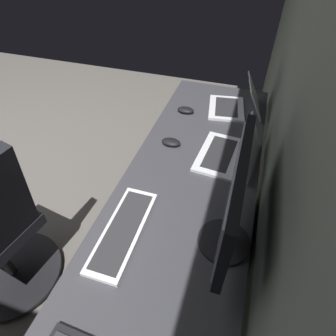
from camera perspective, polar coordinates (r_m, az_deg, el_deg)
name	(u,v)px	position (r m, az deg, el deg)	size (l,w,h in m)	color
wall_back	(322,75)	(0.99, 29.07, 16.27)	(4.62, 0.10, 2.60)	slate
desk	(179,217)	(1.25, 2.21, -10.03)	(2.32, 0.62, 0.73)	#38383D
drawer_pedestal	(185,246)	(1.54, 3.51, -15.60)	(0.40, 0.51, 0.69)	#38383D
monitor_primary	(233,202)	(0.93, 13.18, -6.75)	(0.50, 0.20, 0.42)	black
laptop_leftmost	(237,103)	(1.82, 14.02, 12.75)	(0.33, 0.35, 0.20)	silver
laptop_left	(231,151)	(1.43, 12.80, 3.35)	(0.36, 0.30, 0.19)	silver
keyboard_main	(123,230)	(1.13, -9.16, -12.50)	(0.42, 0.14, 0.02)	silver
mouse_main	(171,142)	(1.50, 0.63, 5.32)	(0.06, 0.10, 0.03)	black
mouse_spare	(186,110)	(1.76, 3.65, 11.77)	(0.06, 0.10, 0.03)	black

